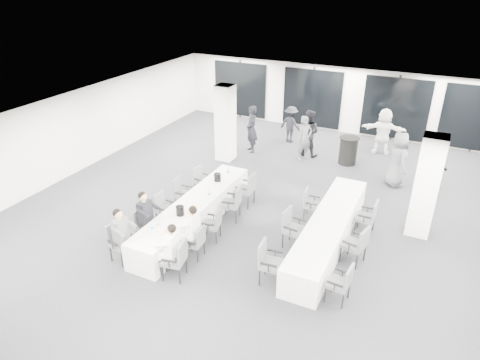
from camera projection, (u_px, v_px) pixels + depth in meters
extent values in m
cube|color=#25252A|center=(260.00, 215.00, 12.50)|extent=(14.00, 16.00, 0.02)
cube|color=silver|center=(263.00, 123.00, 11.24)|extent=(14.00, 16.00, 0.02)
cube|color=silver|center=(73.00, 133.00, 14.60)|extent=(0.02, 16.00, 2.80)
cube|color=silver|center=(335.00, 100.00, 18.33)|extent=(14.00, 0.02, 2.80)
cube|color=black|center=(334.00, 101.00, 18.29)|extent=(13.60, 0.06, 2.50)
cube|color=white|center=(225.00, 123.00, 15.54)|extent=(0.60, 0.60, 2.80)
cube|color=white|center=(426.00, 186.00, 11.04)|extent=(0.60, 0.60, 2.80)
cube|color=white|center=(195.00, 213.00, 11.83)|extent=(0.90, 5.00, 0.75)
cube|color=white|center=(328.00, 231.00, 11.02)|extent=(0.90, 5.00, 0.75)
cylinder|color=black|center=(348.00, 151.00, 15.55)|extent=(0.63, 0.63, 1.00)
cylinder|color=black|center=(350.00, 138.00, 15.33)|extent=(0.73, 0.73, 0.02)
cube|color=#4B4D52|center=(122.00, 244.00, 10.35)|extent=(0.56, 0.58, 0.08)
cube|color=#4B4D52|center=(114.00, 231.00, 10.35)|extent=(0.15, 0.48, 0.48)
cylinder|color=black|center=(124.00, 246.00, 10.73)|extent=(0.04, 0.04, 0.42)
cylinder|color=black|center=(111.00, 254.00, 10.43)|extent=(0.04, 0.04, 0.42)
cylinder|color=black|center=(135.00, 252.00, 10.50)|extent=(0.04, 0.04, 0.42)
cylinder|color=black|center=(122.00, 260.00, 10.21)|extent=(0.04, 0.04, 0.42)
cube|color=black|center=(130.00, 233.00, 10.46)|extent=(0.35, 0.11, 0.04)
cube|color=black|center=(112.00, 243.00, 10.09)|extent=(0.35, 0.11, 0.04)
cube|color=#4B4D52|center=(146.00, 227.00, 11.14)|extent=(0.44, 0.45, 0.07)
cube|color=#4B4D52|center=(139.00, 216.00, 11.11)|extent=(0.06, 0.43, 0.43)
cylinder|color=black|center=(146.00, 229.00, 11.46)|extent=(0.03, 0.03, 0.38)
cylinder|color=black|center=(137.00, 236.00, 11.16)|extent=(0.03, 0.03, 0.38)
cylinder|color=black|center=(157.00, 232.00, 11.31)|extent=(0.03, 0.03, 0.38)
cylinder|color=black|center=(148.00, 239.00, 11.01)|extent=(0.03, 0.03, 0.38)
cube|color=black|center=(151.00, 217.00, 11.25)|extent=(0.32, 0.04, 0.04)
cube|color=black|center=(140.00, 226.00, 10.88)|extent=(0.32, 0.04, 0.04)
cube|color=#4B4D52|center=(166.00, 210.00, 11.86)|extent=(0.48, 0.49, 0.08)
cube|color=#4B4D52|center=(159.00, 200.00, 11.83)|extent=(0.09, 0.45, 0.45)
cylinder|color=black|center=(165.00, 213.00, 12.20)|extent=(0.03, 0.03, 0.40)
cylinder|color=black|center=(157.00, 219.00, 11.90)|extent=(0.03, 0.03, 0.40)
cylinder|color=black|center=(176.00, 216.00, 12.03)|extent=(0.03, 0.03, 0.40)
cylinder|color=black|center=(168.00, 223.00, 11.73)|extent=(0.03, 0.03, 0.40)
cube|color=black|center=(171.00, 201.00, 11.97)|extent=(0.33, 0.06, 0.04)
cube|color=black|center=(160.00, 209.00, 11.59)|extent=(0.33, 0.06, 0.04)
cube|color=#4B4D52|center=(184.00, 195.00, 12.61)|extent=(0.55, 0.56, 0.08)
cube|color=#4B4D52|center=(177.00, 186.00, 12.54)|extent=(0.14, 0.47, 0.47)
cylinder|color=black|center=(181.00, 198.00, 12.95)|extent=(0.04, 0.04, 0.42)
cylinder|color=black|center=(176.00, 205.00, 12.60)|extent=(0.04, 0.04, 0.42)
cylinder|color=black|center=(194.00, 200.00, 12.85)|extent=(0.04, 0.04, 0.42)
cylinder|color=black|center=(189.00, 206.00, 12.50)|extent=(0.04, 0.04, 0.42)
cube|color=black|center=(187.00, 186.00, 12.75)|extent=(0.35, 0.10, 0.04)
cube|color=black|center=(181.00, 194.00, 12.32)|extent=(0.35, 0.10, 0.04)
cube|color=#4B4D52|center=(203.00, 181.00, 13.51)|extent=(0.48, 0.50, 0.07)
cube|color=#4B4D52|center=(198.00, 173.00, 13.50)|extent=(0.12, 0.42, 0.42)
cylinder|color=black|center=(202.00, 184.00, 13.83)|extent=(0.03, 0.03, 0.37)
cylinder|color=black|center=(195.00, 188.00, 13.56)|extent=(0.03, 0.03, 0.37)
cylinder|color=black|center=(211.00, 187.00, 13.65)|extent=(0.03, 0.03, 0.37)
cylinder|color=black|center=(204.00, 191.00, 13.38)|extent=(0.03, 0.03, 0.37)
cube|color=black|center=(207.00, 175.00, 13.60)|extent=(0.31, 0.08, 0.04)
cube|color=black|center=(198.00, 180.00, 13.27)|extent=(0.31, 0.08, 0.04)
cube|color=#4B4D52|center=(174.00, 260.00, 9.77)|extent=(0.57, 0.58, 0.08)
cube|color=#4B4D52|center=(182.00, 252.00, 9.59)|extent=(0.15, 0.48, 0.48)
cylinder|color=black|center=(180.00, 277.00, 9.65)|extent=(0.04, 0.04, 0.43)
cylinder|color=black|center=(186.00, 265.00, 10.01)|extent=(0.04, 0.04, 0.43)
cylinder|color=black|center=(163.00, 274.00, 9.75)|extent=(0.04, 0.04, 0.43)
cylinder|color=black|center=(170.00, 263.00, 10.11)|extent=(0.04, 0.04, 0.43)
cube|color=black|center=(169.00, 261.00, 9.46)|extent=(0.36, 0.11, 0.04)
cube|color=black|center=(178.00, 248.00, 9.91)|extent=(0.36, 0.11, 0.04)
cube|color=#4B4D52|center=(194.00, 243.00, 10.51)|extent=(0.44, 0.46, 0.07)
cube|color=#4B4D52|center=(201.00, 236.00, 10.33)|extent=(0.08, 0.42, 0.42)
cylinder|color=black|center=(198.00, 256.00, 10.39)|extent=(0.03, 0.03, 0.37)
cylinder|color=black|center=(204.00, 248.00, 10.69)|extent=(0.03, 0.03, 0.37)
cylinder|color=black|center=(185.00, 252.00, 10.52)|extent=(0.03, 0.03, 0.37)
cylinder|color=black|center=(192.00, 245.00, 10.82)|extent=(0.03, 0.03, 0.37)
cube|color=black|center=(189.00, 242.00, 10.25)|extent=(0.31, 0.05, 0.04)
cube|color=black|center=(198.00, 233.00, 10.63)|extent=(0.31, 0.05, 0.04)
cube|color=#4B4D52|center=(211.00, 225.00, 11.18)|extent=(0.53, 0.54, 0.08)
cube|color=#4B4D52|center=(218.00, 217.00, 11.02)|extent=(0.15, 0.45, 0.44)
cylinder|color=black|center=(216.00, 238.00, 11.07)|extent=(0.03, 0.03, 0.40)
cylinder|color=black|center=(220.00, 230.00, 11.41)|extent=(0.03, 0.03, 0.40)
cylinder|color=black|center=(202.00, 236.00, 11.16)|extent=(0.03, 0.03, 0.40)
cylinder|color=black|center=(207.00, 228.00, 11.49)|extent=(0.03, 0.03, 0.40)
cube|color=black|center=(208.00, 224.00, 10.90)|extent=(0.33, 0.10, 0.04)
cube|color=black|center=(213.00, 215.00, 11.32)|extent=(0.33, 0.10, 0.04)
cube|color=#4B4D52|center=(231.00, 204.00, 12.08)|extent=(0.58, 0.60, 0.09)
cube|color=#4B4D52|center=(239.00, 196.00, 11.90)|extent=(0.16, 0.49, 0.49)
cylinder|color=black|center=(236.00, 217.00, 11.97)|extent=(0.04, 0.04, 0.44)
cylinder|color=black|center=(240.00, 209.00, 12.34)|extent=(0.04, 0.04, 0.44)
cylinder|color=black|center=(221.00, 215.00, 12.06)|extent=(0.04, 0.04, 0.44)
cylinder|color=black|center=(226.00, 207.00, 12.43)|extent=(0.04, 0.04, 0.44)
cube|color=black|center=(228.00, 203.00, 11.77)|extent=(0.36, 0.11, 0.04)
cube|color=black|center=(233.00, 194.00, 12.23)|extent=(0.36, 0.11, 0.04)
cube|color=#4B4D52|center=(245.00, 190.00, 12.83)|extent=(0.50, 0.52, 0.09)
cube|color=#4B4D52|center=(252.00, 183.00, 12.61)|extent=(0.07, 0.50, 0.50)
cylinder|color=black|center=(248.00, 202.00, 12.69)|extent=(0.04, 0.04, 0.44)
cylinder|color=black|center=(254.00, 196.00, 13.04)|extent=(0.04, 0.04, 0.44)
cylinder|color=black|center=(235.00, 199.00, 12.86)|extent=(0.04, 0.04, 0.44)
cylinder|color=black|center=(241.00, 193.00, 13.21)|extent=(0.04, 0.04, 0.44)
cube|color=black|center=(241.00, 188.00, 12.53)|extent=(0.37, 0.05, 0.04)
cube|color=black|center=(249.00, 181.00, 12.97)|extent=(0.37, 0.05, 0.04)
cube|color=#4B4D52|center=(272.00, 264.00, 9.61)|extent=(0.54, 0.56, 0.09)
cube|color=#4B4D52|center=(262.00, 252.00, 9.56)|extent=(0.11, 0.50, 0.49)
cylinder|color=black|center=(265.00, 266.00, 9.98)|extent=(0.04, 0.04, 0.44)
cylinder|color=black|center=(259.00, 277.00, 9.62)|extent=(0.04, 0.04, 0.44)
cylinder|color=black|center=(283.00, 270.00, 9.85)|extent=(0.04, 0.04, 0.44)
cylinder|color=black|center=(278.00, 282.00, 9.48)|extent=(0.04, 0.04, 0.44)
cube|color=black|center=(275.00, 251.00, 9.76)|extent=(0.37, 0.08, 0.04)
cube|color=black|center=(269.00, 265.00, 9.31)|extent=(0.37, 0.08, 0.04)
cube|color=#4B4D52|center=(295.00, 230.00, 10.86)|extent=(0.55, 0.57, 0.09)
cube|color=#4B4D52|center=(287.00, 218.00, 10.84)|extent=(0.12, 0.50, 0.50)
cylinder|color=black|center=(290.00, 232.00, 11.25)|extent=(0.04, 0.04, 0.44)
cylinder|color=black|center=(283.00, 240.00, 10.92)|extent=(0.04, 0.04, 0.44)
cylinder|color=black|center=(305.00, 237.00, 11.04)|extent=(0.04, 0.04, 0.44)
cylinder|color=black|center=(298.00, 246.00, 10.71)|extent=(0.04, 0.04, 0.44)
cube|color=black|center=(299.00, 219.00, 10.99)|extent=(0.37, 0.08, 0.04)
cube|color=black|center=(290.00, 229.00, 10.57)|extent=(0.37, 0.08, 0.04)
cube|color=#4B4D52|center=(312.00, 205.00, 12.14)|extent=(0.47, 0.49, 0.08)
cube|color=#4B4D52|center=(306.00, 196.00, 12.09)|extent=(0.09, 0.44, 0.43)
cylinder|color=black|center=(307.00, 208.00, 12.46)|extent=(0.03, 0.03, 0.39)
cylinder|color=black|center=(304.00, 214.00, 12.14)|extent=(0.03, 0.03, 0.39)
cylinder|color=black|center=(320.00, 210.00, 12.33)|extent=(0.03, 0.03, 0.39)
cylinder|color=black|center=(317.00, 217.00, 12.02)|extent=(0.03, 0.03, 0.39)
cube|color=black|center=(315.00, 196.00, 12.26)|extent=(0.32, 0.06, 0.04)
cube|color=black|center=(311.00, 204.00, 11.87)|extent=(0.32, 0.06, 0.04)
cube|color=#4B4D52|center=(338.00, 284.00, 9.09)|extent=(0.50, 0.51, 0.08)
cube|color=#4B4D52|center=(349.00, 277.00, 8.87)|extent=(0.10, 0.46, 0.45)
cylinder|color=black|center=(343.00, 301.00, 8.96)|extent=(0.04, 0.04, 0.40)
cylinder|color=black|center=(349.00, 290.00, 9.26)|extent=(0.04, 0.04, 0.40)
cylinder|color=black|center=(325.00, 295.00, 9.14)|extent=(0.04, 0.04, 0.40)
cylinder|color=black|center=(331.00, 284.00, 9.44)|extent=(0.04, 0.04, 0.40)
cube|color=black|center=(335.00, 284.00, 8.83)|extent=(0.34, 0.07, 0.04)
cube|color=black|center=(343.00, 271.00, 9.20)|extent=(0.34, 0.07, 0.04)
cube|color=#4B4D52|center=(354.00, 245.00, 10.28)|extent=(0.60, 0.62, 0.09)
cube|color=#4B4D52|center=(364.00, 239.00, 10.02)|extent=(0.18, 0.49, 0.49)
cylinder|color=black|center=(357.00, 262.00, 10.13)|extent=(0.04, 0.04, 0.44)
cylinder|color=black|center=(365.00, 253.00, 10.43)|extent=(0.04, 0.04, 0.44)
cylinder|color=black|center=(340.00, 255.00, 10.38)|extent=(0.04, 0.04, 0.44)
cylinder|color=black|center=(349.00, 247.00, 10.67)|extent=(0.04, 0.04, 0.44)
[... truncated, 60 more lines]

